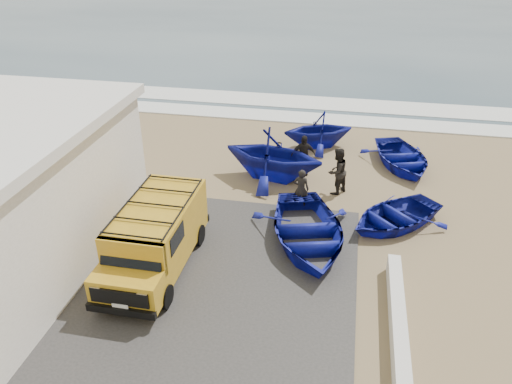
{
  "coord_description": "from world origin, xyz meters",
  "views": [
    {
      "loc": [
        3.33,
        -12.19,
        9.04
      ],
      "look_at": [
        0.61,
        1.73,
        1.2
      ],
      "focal_mm": 35.0,
      "sensor_mm": 36.0,
      "label": 1
    }
  ],
  "objects_px": {
    "parapet": "(399,338)",
    "fisherman_front": "(301,189)",
    "van": "(155,236)",
    "boat_far_left": "(318,130)",
    "boat_near_left": "(307,231)",
    "fisherman_middle": "(337,171)",
    "boat_mid_left": "(273,154)",
    "boat_near_right": "(395,216)",
    "boat_mid_right": "(402,158)",
    "fisherman_back": "(303,155)"
  },
  "relations": [
    {
      "from": "parapet",
      "to": "fisherman_front",
      "type": "xyz_separation_m",
      "value": [
        -3.05,
        6.05,
        0.47
      ]
    },
    {
      "from": "van",
      "to": "boat_far_left",
      "type": "distance_m",
      "value": 10.4
    },
    {
      "from": "boat_near_left",
      "to": "fisherman_front",
      "type": "distance_m",
      "value": 2.26
    },
    {
      "from": "boat_near_left",
      "to": "fisherman_middle",
      "type": "bearing_deg",
      "value": 63.19
    },
    {
      "from": "boat_near_left",
      "to": "boat_mid_left",
      "type": "relative_size",
      "value": 1.17
    },
    {
      "from": "boat_near_left",
      "to": "boat_near_right",
      "type": "xyz_separation_m",
      "value": [
        2.73,
        1.65,
        -0.11
      ]
    },
    {
      "from": "fisherman_front",
      "to": "fisherman_middle",
      "type": "distance_m",
      "value": 1.79
    },
    {
      "from": "van",
      "to": "boat_mid_right",
      "type": "xyz_separation_m",
      "value": [
        7.4,
        8.3,
        -0.68
      ]
    },
    {
      "from": "boat_far_left",
      "to": "fisherman_middle",
      "type": "relative_size",
      "value": 1.73
    },
    {
      "from": "fisherman_front",
      "to": "parapet",
      "type": "bearing_deg",
      "value": 119.07
    },
    {
      "from": "van",
      "to": "boat_near_left",
      "type": "xyz_separation_m",
      "value": [
        4.17,
        1.98,
        -0.6
      ]
    },
    {
      "from": "fisherman_front",
      "to": "boat_far_left",
      "type": "bearing_deg",
      "value": -88.97
    },
    {
      "from": "fisherman_middle",
      "to": "fisherman_back",
      "type": "distance_m",
      "value": 1.89
    },
    {
      "from": "boat_mid_right",
      "to": "fisherman_front",
      "type": "bearing_deg",
      "value": -149.56
    },
    {
      "from": "boat_far_left",
      "to": "boat_near_right",
      "type": "bearing_deg",
      "value": 4.68
    },
    {
      "from": "parapet",
      "to": "fisherman_front",
      "type": "bearing_deg",
      "value": 116.72
    },
    {
      "from": "boat_mid_right",
      "to": "boat_far_left",
      "type": "xyz_separation_m",
      "value": [
        -3.56,
        1.37,
        0.42
      ]
    },
    {
      "from": "van",
      "to": "boat_near_right",
      "type": "relative_size",
      "value": 1.32
    },
    {
      "from": "boat_near_right",
      "to": "fisherman_back",
      "type": "bearing_deg",
      "value": -176.43
    },
    {
      "from": "boat_near_right",
      "to": "fisherman_back",
      "type": "relative_size",
      "value": 2.14
    },
    {
      "from": "boat_mid_left",
      "to": "fisherman_back",
      "type": "xyz_separation_m",
      "value": [
        1.11,
        0.57,
        -0.2
      ]
    },
    {
      "from": "boat_near_right",
      "to": "boat_far_left",
      "type": "bearing_deg",
      "value": 163.41
    },
    {
      "from": "fisherman_front",
      "to": "boat_near_left",
      "type": "bearing_deg",
      "value": 104.1
    },
    {
      "from": "parapet",
      "to": "fisherman_front",
      "type": "distance_m",
      "value": 6.79
    },
    {
      "from": "boat_near_right",
      "to": "boat_mid_right",
      "type": "bearing_deg",
      "value": 130.42
    },
    {
      "from": "van",
      "to": "boat_far_left",
      "type": "xyz_separation_m",
      "value": [
        3.84,
        9.66,
        -0.26
      ]
    },
    {
      "from": "van",
      "to": "boat_mid_left",
      "type": "height_order",
      "value": "boat_mid_left"
    },
    {
      "from": "van",
      "to": "fisherman_front",
      "type": "xyz_separation_m",
      "value": [
        3.71,
        4.17,
        -0.33
      ]
    },
    {
      "from": "fisherman_front",
      "to": "van",
      "type": "bearing_deg",
      "value": 50.7
    },
    {
      "from": "boat_near_left",
      "to": "boat_mid_right",
      "type": "distance_m",
      "value": 7.1
    },
    {
      "from": "boat_near_left",
      "to": "fisherman_middle",
      "type": "height_order",
      "value": "fisherman_middle"
    },
    {
      "from": "fisherman_middle",
      "to": "boat_near_left",
      "type": "bearing_deg",
      "value": 26.93
    },
    {
      "from": "van",
      "to": "fisherman_middle",
      "type": "height_order",
      "value": "van"
    },
    {
      "from": "boat_near_left",
      "to": "fisherman_back",
      "type": "distance_m",
      "value": 4.89
    },
    {
      "from": "boat_mid_left",
      "to": "boat_near_right",
      "type": "bearing_deg",
      "value": -107.51
    },
    {
      "from": "fisherman_front",
      "to": "fisherman_middle",
      "type": "relative_size",
      "value": 0.84
    },
    {
      "from": "boat_far_left",
      "to": "fisherman_middle",
      "type": "xyz_separation_m",
      "value": [
        1.03,
        -4.14,
        0.08
      ]
    },
    {
      "from": "fisherman_front",
      "to": "boat_mid_right",
      "type": "bearing_deg",
      "value": -129.45
    },
    {
      "from": "boat_near_right",
      "to": "boat_mid_right",
      "type": "xyz_separation_m",
      "value": [
        0.5,
        4.67,
        0.03
      ]
    },
    {
      "from": "boat_mid_right",
      "to": "fisherman_middle",
      "type": "distance_m",
      "value": 3.78
    },
    {
      "from": "fisherman_middle",
      "to": "boat_near_right",
      "type": "bearing_deg",
      "value": 85.04
    },
    {
      "from": "van",
      "to": "fisherman_back",
      "type": "height_order",
      "value": "van"
    },
    {
      "from": "boat_mid_left",
      "to": "boat_far_left",
      "type": "distance_m",
      "value": 3.73
    },
    {
      "from": "boat_near_right",
      "to": "fisherman_front",
      "type": "height_order",
      "value": "fisherman_front"
    },
    {
      "from": "boat_near_left",
      "to": "boat_mid_right",
      "type": "height_order",
      "value": "boat_near_left"
    },
    {
      "from": "van",
      "to": "boat_far_left",
      "type": "height_order",
      "value": "van"
    },
    {
      "from": "boat_mid_right",
      "to": "boat_far_left",
      "type": "bearing_deg",
      "value": 141.26
    },
    {
      "from": "parapet",
      "to": "fisherman_back",
      "type": "bearing_deg",
      "value": 110.66
    },
    {
      "from": "fisherman_middle",
      "to": "fisherman_back",
      "type": "relative_size",
      "value": 1.07
    },
    {
      "from": "boat_far_left",
      "to": "van",
      "type": "bearing_deg",
      "value": -43.86
    }
  ]
}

